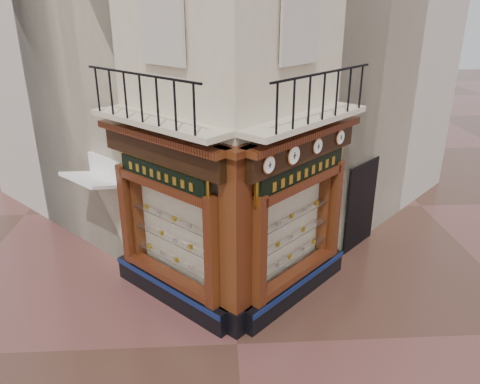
{
  "coord_description": "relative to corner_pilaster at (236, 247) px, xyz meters",
  "views": [
    {
      "loc": [
        -0.36,
        -7.52,
        6.37
      ],
      "look_at": [
        0.17,
        2.0,
        2.48
      ],
      "focal_mm": 35.0,
      "sensor_mm": 36.0,
      "label": 1
    }
  ],
  "objects": [
    {
      "name": "clock_d",
      "position": [
        2.38,
        1.77,
        1.67
      ],
      "size": [
        0.27,
        0.27,
        0.33
      ],
      "rotation": [
        0.0,
        0.0,
        0.79
      ],
      "color": "#AF6C3A",
      "rests_on": "ground"
    },
    {
      "name": "main_building",
      "position": [
        0.0,
        5.66,
        4.05
      ],
      "size": [
        11.31,
        11.31,
        12.0
      ],
      "primitive_type": "cube",
      "rotation": [
        0.0,
        0.0,
        0.79
      ],
      "color": "beige",
      "rests_on": "ground"
    },
    {
      "name": "shopfront_right",
      "position": [
        1.41,
        1.07,
        0.03
      ],
      "size": [
        2.86,
        2.86,
        3.98
      ],
      "rotation": [
        0.0,
        0.0,
        0.79
      ],
      "color": "black",
      "rests_on": "ground"
    },
    {
      "name": "shopfront_left",
      "position": [
        -1.41,
        1.07,
        0.03
      ],
      "size": [
        2.86,
        2.86,
        3.98
      ],
      "rotation": [
        0.0,
        0.0,
        2.36
      ],
      "color": "black",
      "rests_on": "ground"
    },
    {
      "name": "awning",
      "position": [
        -3.34,
        2.63,
        -1.95
      ],
      "size": [
        1.66,
        1.66,
        0.28
      ],
      "primitive_type": null,
      "rotation": [
        0.23,
        0.0,
        2.36
      ],
      "color": "white",
      "rests_on": "ground"
    },
    {
      "name": "neighbour_left",
      "position": [
        -2.47,
        8.13,
        3.55
      ],
      "size": [
        11.31,
        11.31,
        11.0
      ],
      "primitive_type": "cube",
      "rotation": [
        0.0,
        0.0,
        0.79
      ],
      "color": "beige",
      "rests_on": "ground"
    },
    {
      "name": "signboard_right",
      "position": [
        1.46,
        1.01,
        1.15
      ],
      "size": [
        2.22,
        2.22,
        0.6
      ],
      "rotation": [
        0.0,
        0.0,
        0.79
      ],
      "color": "gold",
      "rests_on": "ground"
    },
    {
      "name": "signboard_left",
      "position": [
        -1.46,
        1.01,
        1.15
      ],
      "size": [
        2.0,
        2.0,
        0.54
      ],
      "rotation": [
        0.0,
        0.0,
        2.36
      ],
      "color": "gold",
      "rests_on": "ground"
    },
    {
      "name": "clock_b",
      "position": [
        1.15,
        0.55,
        1.67
      ],
      "size": [
        0.31,
        0.31,
        0.4
      ],
      "rotation": [
        0.0,
        0.0,
        0.79
      ],
      "color": "#AF6C3A",
      "rests_on": "ground"
    },
    {
      "name": "balcony",
      "position": [
        0.0,
        0.99,
        2.27
      ],
      "size": [
        5.94,
        2.97,
        1.03
      ],
      "color": "beige",
      "rests_on": "ground"
    },
    {
      "name": "clock_c",
      "position": [
        1.74,
        1.14,
        1.67
      ],
      "size": [
        0.28,
        0.28,
        0.34
      ],
      "rotation": [
        0.0,
        0.0,
        0.79
      ],
      "color": "#AF6C3A",
      "rests_on": "ground"
    },
    {
      "name": "corner_pilaster",
      "position": [
        0.0,
        0.0,
        0.0
      ],
      "size": [
        0.85,
        0.85,
        3.98
      ],
      "rotation": [
        0.0,
        0.0,
        0.79
      ],
      "color": "black",
      "rests_on": "ground"
    },
    {
      "name": "clock_a",
      "position": [
        0.61,
        0.0,
        1.67
      ],
      "size": [
        0.28,
        0.28,
        0.35
      ],
      "rotation": [
        0.0,
        0.0,
        0.79
      ],
      "color": "#AF6C3A",
      "rests_on": "ground"
    },
    {
      "name": "ground",
      "position": [
        0.0,
        -0.5,
        -1.95
      ],
      "size": [
        80.0,
        80.0,
        0.0
      ],
      "primitive_type": "plane",
      "color": "#482B21",
      "rests_on": "ground"
    },
    {
      "name": "neighbour_right",
      "position": [
        2.47,
        8.13,
        3.55
      ],
      "size": [
        11.31,
        11.31,
        11.0
      ],
      "primitive_type": "cube",
      "rotation": [
        0.0,
        0.0,
        0.79
      ],
      "color": "beige",
      "rests_on": "ground"
    }
  ]
}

